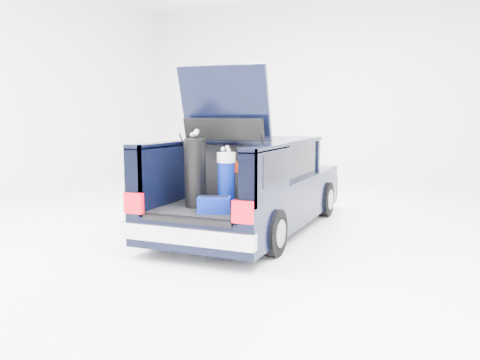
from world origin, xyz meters
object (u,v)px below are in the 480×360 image
at_px(red_suitcase, 246,184).
at_px(car, 255,187).
at_px(black_golf_bag, 195,173).
at_px(blue_golf_bag, 226,179).
at_px(blue_duffel, 214,205).

bearing_deg(red_suitcase, car, 88.61).
bearing_deg(car, red_suitcase, -74.44).
relative_size(red_suitcase, black_golf_bag, 0.60).
bearing_deg(red_suitcase, black_golf_bag, -159.46).
xyz_separation_m(red_suitcase, blue_golf_bag, (-0.19, -0.21, 0.08)).
bearing_deg(black_golf_bag, blue_golf_bag, 7.21).
relative_size(red_suitcase, blue_golf_bag, 0.75).
distance_m(car, red_suitcase, 1.26).
xyz_separation_m(black_golf_bag, blue_golf_bag, (0.35, 0.21, -0.09)).
bearing_deg(blue_duffel, black_golf_bag, 125.01).
distance_m(red_suitcase, black_golf_bag, 0.71).
relative_size(black_golf_bag, blue_golf_bag, 1.25).
relative_size(car, red_suitcase, 7.65).
bearing_deg(car, black_golf_bag, -97.53).
xyz_separation_m(car, black_golf_bag, (-0.21, -1.61, 0.39)).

